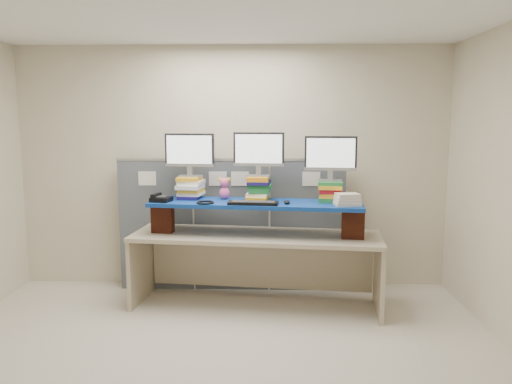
{
  "coord_description": "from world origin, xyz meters",
  "views": [
    {
      "loc": [
        0.43,
        -3.8,
        1.98
      ],
      "look_at": [
        0.29,
        1.25,
        1.22
      ],
      "focal_mm": 35.0,
      "sensor_mm": 36.0,
      "label": 1
    }
  ],
  "objects_px": {
    "monitor_left": "(190,152)",
    "monitor_center": "(259,152)",
    "blue_board": "(256,204)",
    "desk": "(256,249)",
    "keyboard": "(253,203)",
    "monitor_right": "(331,156)",
    "desk_phone": "(161,199)"
  },
  "relations": [
    {
      "from": "desk_phone",
      "to": "monitor_left",
      "type": "bearing_deg",
      "value": 51.95
    },
    {
      "from": "desk_phone",
      "to": "desk",
      "type": "bearing_deg",
      "value": 14.9
    },
    {
      "from": "desk",
      "to": "monitor_center",
      "type": "distance_m",
      "value": 1.01
    },
    {
      "from": "desk_phone",
      "to": "keyboard",
      "type": "bearing_deg",
      "value": 5.05
    },
    {
      "from": "desk",
      "to": "keyboard",
      "type": "bearing_deg",
      "value": -92.18
    },
    {
      "from": "monitor_left",
      "to": "monitor_right",
      "type": "bearing_deg",
      "value": -0.0
    },
    {
      "from": "monitor_left",
      "to": "desk_phone",
      "type": "height_order",
      "value": "monitor_left"
    },
    {
      "from": "blue_board",
      "to": "desk",
      "type": "bearing_deg",
      "value": 6.29
    },
    {
      "from": "blue_board",
      "to": "desk_phone",
      "type": "height_order",
      "value": "desk_phone"
    },
    {
      "from": "monitor_center",
      "to": "keyboard",
      "type": "relative_size",
      "value": 1.04
    },
    {
      "from": "monitor_right",
      "to": "desk_phone",
      "type": "xyz_separation_m",
      "value": [
        -1.74,
        -0.05,
        -0.44
      ]
    },
    {
      "from": "keyboard",
      "to": "desk_phone",
      "type": "bearing_deg",
      "value": 176.61
    },
    {
      "from": "desk",
      "to": "keyboard",
      "type": "xyz_separation_m",
      "value": [
        -0.02,
        -0.17,
        0.51
      ]
    },
    {
      "from": "monitor_left",
      "to": "monitor_center",
      "type": "distance_m",
      "value": 0.74
    },
    {
      "from": "desk",
      "to": "keyboard",
      "type": "distance_m",
      "value": 0.54
    },
    {
      "from": "blue_board",
      "to": "monitor_right",
      "type": "bearing_deg",
      "value": 8.97
    },
    {
      "from": "monitor_left",
      "to": "desk_phone",
      "type": "relative_size",
      "value": 2.31
    },
    {
      "from": "keyboard",
      "to": "desk_phone",
      "type": "height_order",
      "value": "desk_phone"
    },
    {
      "from": "monitor_left",
      "to": "monitor_right",
      "type": "xyz_separation_m",
      "value": [
        1.47,
        -0.16,
        -0.02
      ]
    },
    {
      "from": "monitor_center",
      "to": "desk",
      "type": "bearing_deg",
      "value": -96.19
    },
    {
      "from": "blue_board",
      "to": "monitor_left",
      "type": "xyz_separation_m",
      "value": [
        -0.71,
        0.2,
        0.51
      ]
    },
    {
      "from": "desk",
      "to": "desk_phone",
      "type": "distance_m",
      "value": 1.12
    },
    {
      "from": "blue_board",
      "to": "monitor_left",
      "type": "height_order",
      "value": "monitor_left"
    },
    {
      "from": "desk",
      "to": "keyboard",
      "type": "relative_size",
      "value": 5.17
    },
    {
      "from": "monitor_left",
      "to": "monitor_center",
      "type": "bearing_deg",
      "value": -0.0
    },
    {
      "from": "monitor_right",
      "to": "desk_phone",
      "type": "relative_size",
      "value": 2.31
    },
    {
      "from": "keyboard",
      "to": "desk_phone",
      "type": "relative_size",
      "value": 2.23
    },
    {
      "from": "desk",
      "to": "blue_board",
      "type": "bearing_deg",
      "value": -173.71
    },
    {
      "from": "monitor_left",
      "to": "monitor_right",
      "type": "relative_size",
      "value": 1.0
    },
    {
      "from": "monitor_right",
      "to": "monitor_center",
      "type": "bearing_deg",
      "value": 180.0
    },
    {
      "from": "desk",
      "to": "monitor_right",
      "type": "relative_size",
      "value": 4.99
    },
    {
      "from": "blue_board",
      "to": "monitor_right",
      "type": "height_order",
      "value": "monitor_right"
    }
  ]
}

